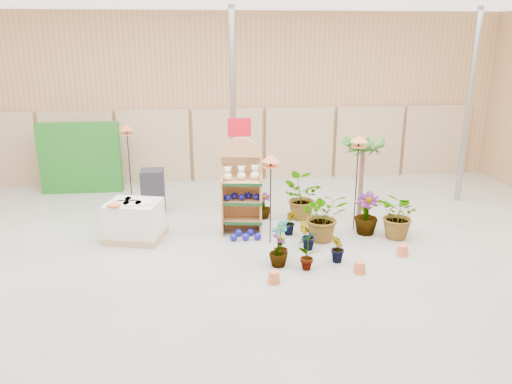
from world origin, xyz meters
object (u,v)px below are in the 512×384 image
Objects in this scene: pallet_stack at (134,220)px; bird_table_front at (271,161)px; display_shelf at (241,189)px; potted_plant_2 at (324,216)px.

bird_table_front reaches higher than pallet_stack.
bird_table_front is at bearing -49.06° from display_shelf.
bird_table_front is at bearing -177.21° from potted_plant_2.
pallet_stack is 1.27× the size of potted_plant_2.
bird_table_front is 1.56m from potted_plant_2.
display_shelf reaches higher than potted_plant_2.
potted_plant_2 is at bearing 7.91° from pallet_stack.
display_shelf is 1.91× the size of potted_plant_2.
display_shelf is 1.51× the size of pallet_stack.
display_shelf reaches higher than bird_table_front.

